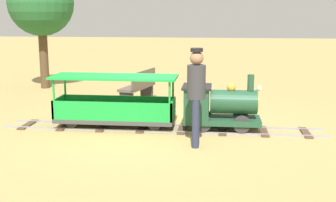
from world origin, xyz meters
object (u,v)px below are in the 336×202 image
(park_bench, at_px, (139,87))
(locomotive, at_px, (218,106))
(oak_tree_near, at_px, (41,4))
(conductor_person, at_px, (196,89))
(passenger_car, at_px, (115,106))

(park_bench, bearing_deg, locomotive, 40.15)
(oak_tree_near, bearing_deg, locomotive, 49.94)
(locomotive, bearing_deg, oak_tree_near, -130.06)
(locomotive, height_order, conductor_person, conductor_person)
(locomotive, xyz_separation_m, park_bench, (-2.22, -1.87, -0.07))
(park_bench, bearing_deg, oak_tree_near, -122.42)
(passenger_car, xyz_separation_m, conductor_person, (0.98, 1.58, 0.53))
(conductor_person, bearing_deg, oak_tree_near, -138.14)
(oak_tree_near, bearing_deg, conductor_person, 41.86)
(locomotive, bearing_deg, conductor_person, -19.94)
(locomotive, relative_size, oak_tree_near, 0.43)
(passenger_car, bearing_deg, oak_tree_near, -143.91)
(conductor_person, bearing_deg, passenger_car, -121.80)
(park_bench, relative_size, oak_tree_near, 0.41)
(conductor_person, relative_size, park_bench, 1.19)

